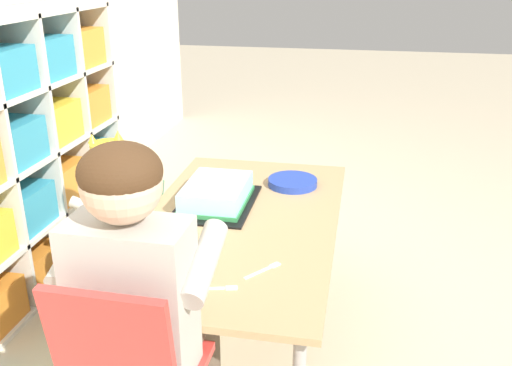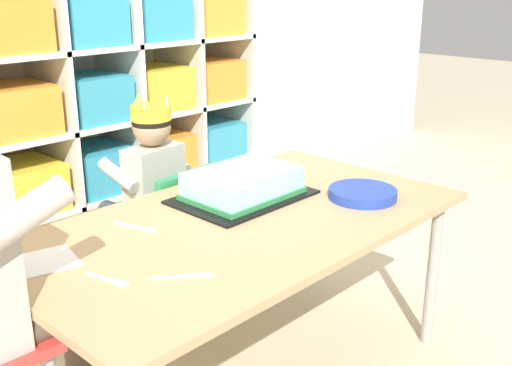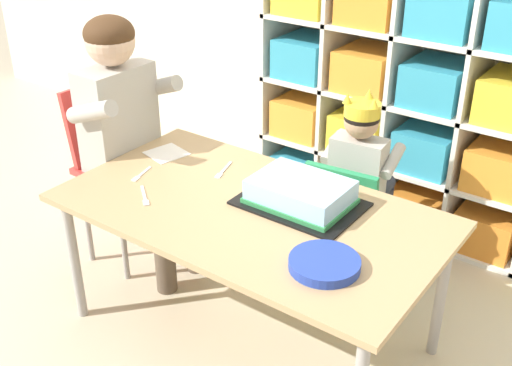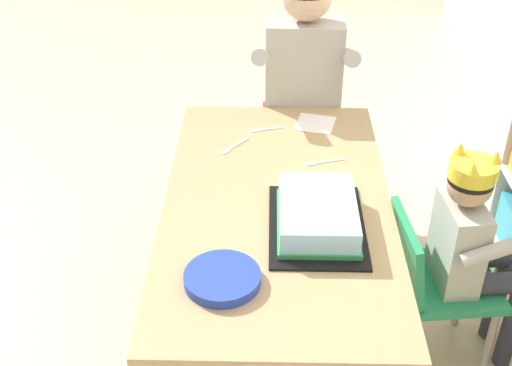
% 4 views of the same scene
% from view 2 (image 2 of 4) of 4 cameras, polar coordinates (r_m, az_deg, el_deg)
% --- Properties ---
extents(storage_cubby_shelf, '(1.64, 0.36, 1.23)m').
position_cam_2_polar(storage_cubby_shelf, '(2.68, -15.12, 4.87)').
color(storage_cubby_shelf, silver).
rests_on(storage_cubby_shelf, ground).
extents(activity_table, '(1.30, 0.72, 0.54)m').
position_cam_2_polar(activity_table, '(1.75, -1.37, -4.66)').
color(activity_table, tan).
rests_on(activity_table, ground).
extents(classroom_chair_blue, '(0.34, 0.35, 0.57)m').
position_cam_2_polar(classroom_chair_blue, '(2.23, -8.14, -3.95)').
color(classroom_chair_blue, '#238451').
rests_on(classroom_chair_blue, ground).
extents(child_with_crown, '(0.31, 0.31, 0.81)m').
position_cam_2_polar(child_with_crown, '(2.25, -10.11, 0.35)').
color(child_with_crown, '#B2ADA3').
rests_on(child_with_crown, ground).
extents(birthday_cake_on_tray, '(0.41, 0.29, 0.09)m').
position_cam_2_polar(birthday_cake_on_tray, '(1.88, -1.24, -0.28)').
color(birthday_cake_on_tray, black).
rests_on(birthday_cake_on_tray, activity_table).
extents(paper_plate_stack, '(0.21, 0.21, 0.03)m').
position_cam_2_polar(paper_plate_stack, '(1.92, 9.83, -0.97)').
color(paper_plate_stack, '#233DA3').
rests_on(paper_plate_stack, activity_table).
extents(paper_napkin_square, '(0.17, 0.17, 0.00)m').
position_cam_2_polar(paper_napkin_square, '(1.57, -18.88, -6.86)').
color(paper_napkin_square, white).
rests_on(paper_napkin_square, activity_table).
extents(fork_beside_plate_stack, '(0.12, 0.10, 0.00)m').
position_cam_2_polar(fork_beside_plate_stack, '(1.42, -6.54, -8.57)').
color(fork_beside_plate_stack, white).
rests_on(fork_beside_plate_stack, activity_table).
extents(fork_at_table_front_edge, '(0.04, 0.12, 0.00)m').
position_cam_2_polar(fork_at_table_front_edge, '(1.44, -13.40, -8.72)').
color(fork_at_table_front_edge, white).
rests_on(fork_at_table_front_edge, activity_table).
extents(fork_near_cake_tray, '(0.05, 0.14, 0.00)m').
position_cam_2_polar(fork_near_cake_tray, '(1.70, -10.88, -4.05)').
color(fork_near_cake_tray, white).
rests_on(fork_near_cake_tray, activity_table).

